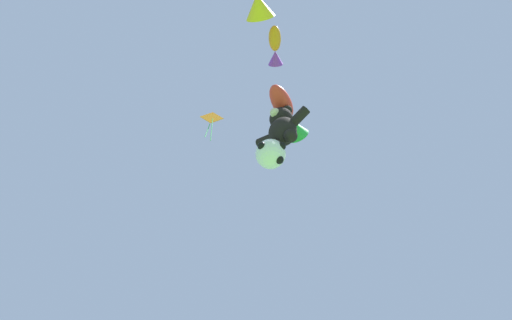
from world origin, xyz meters
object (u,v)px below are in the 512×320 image
Objects in this scene: fish_kite_tangerine at (275,48)px; diamond_kite at (211,120)px; soccer_ball_kite at (271,154)px; teddy_bear_kite at (282,127)px; fish_kite_crimson at (288,115)px.

fish_kite_tangerine is 4.51m from diamond_kite.
diamond_kite is at bearing 167.27° from fish_kite_tangerine.
soccer_ball_kite is 5.52m from diamond_kite.
teddy_bear_kite reaches higher than soccer_ball_kite.
diamond_kite is (-3.12, -0.74, 3.35)m from teddy_bear_kite.
fish_kite_crimson is 3.94m from diamond_kite.
fish_kite_tangerine reaches higher than teddy_bear_kite.
fish_kite_crimson is (0.10, 0.35, 1.36)m from teddy_bear_kite.
diamond_kite reaches higher than teddy_bear_kite.
diamond_kite is (-2.67, -0.61, 4.79)m from soccer_ball_kite.
teddy_bear_kite is at bearing 16.73° from soccer_ball_kite.
teddy_bear_kite is at bearing 124.29° from fish_kite_tangerine.
teddy_bear_kite is 1.41m from fish_kite_crimson.
diamond_kite is (-3.22, -1.09, 1.98)m from fish_kite_crimson.
diamond_kite is at bearing -167.14° from soccer_ball_kite.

